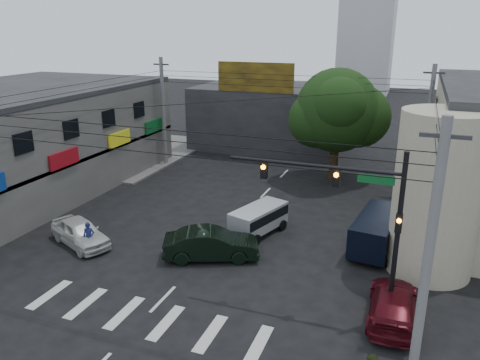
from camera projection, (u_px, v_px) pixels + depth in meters
The scene contains 17 objects.
ground at pixel (193, 268), 23.52m from camera, with size 160.00×160.00×0.00m, color black.
sidewalk_far_left at pixel (108, 151), 45.54m from camera, with size 16.00×16.00×0.15m, color #514F4C.
building_left at pixel (4, 144), 33.81m from camera, with size 14.00×24.00×7.00m, color #4C4846.
corner_column at pixel (437, 195), 22.12m from camera, with size 4.00×4.00×8.00m, color #A19780.
building_far at pixel (271, 116), 47.02m from camera, with size 14.00×10.00×6.00m, color #232326.
billboard at pixel (255, 77), 41.33m from camera, with size 7.00×0.30×2.60m, color olive.
street_tree at pixel (337, 111), 35.56m from camera, with size 6.40×6.40×8.70m.
traffic_gantry at pixel (356, 206), 18.48m from camera, with size 7.10×0.35×7.20m.
utility_pole_near_right at pixel (428, 262), 14.55m from camera, with size 0.32×0.32×9.20m, color #59595B.
utility_pole_far_left at pixel (163, 113), 39.83m from camera, with size 0.32×0.32×9.20m, color #59595B.
utility_pole_far_right at pixel (427, 131), 32.76m from camera, with size 0.32×0.32×9.20m, color #59595B.
dark_sedan at pixel (211, 244), 24.29m from camera, with size 5.21×3.51×1.62m, color black.
white_compact at pixel (80, 232), 25.86m from camera, with size 4.67×3.37×1.48m, color silver.
maroon_sedan at pixel (393, 304), 19.29m from camera, with size 2.05×4.77×1.37m, color #490A13.
silver_minivan at pixel (259, 221), 27.18m from camera, with size 2.71×4.15×1.65m, color #B3B5BC, non-canonical shape.
navy_van at pixel (377, 233), 25.14m from camera, with size 2.53×5.21×2.00m, color black, non-canonical shape.
traffic_officer at pixel (89, 237), 25.01m from camera, with size 0.73×0.63×1.68m, color #161B4D.
Camera 1 is at (9.65, -18.75, 11.57)m, focal length 35.00 mm.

